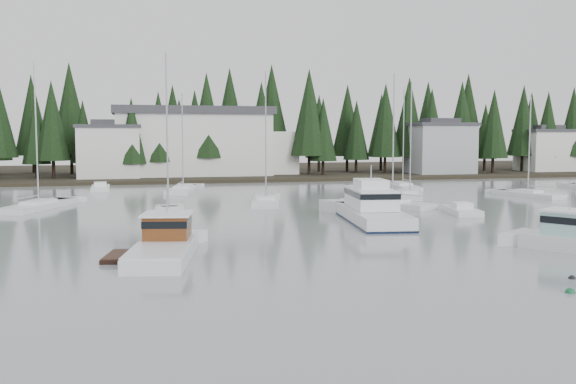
# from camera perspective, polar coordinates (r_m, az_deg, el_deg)

# --- Properties ---
(ground) EXTENTS (260.00, 260.00, 0.00)m
(ground) POSITION_cam_1_polar(r_m,az_deg,el_deg) (26.81, 19.62, -10.08)
(ground) COLOR gray
(ground) RESTS_ON ground
(far_shore_land) EXTENTS (240.00, 54.00, 1.00)m
(far_shore_land) POSITION_cam_1_polar(r_m,az_deg,el_deg) (119.67, -6.62, 1.73)
(far_shore_land) COLOR black
(far_shore_land) RESTS_ON ground
(conifer_treeline) EXTENTS (200.00, 22.00, 20.00)m
(conifer_treeline) POSITION_cam_1_polar(r_m,az_deg,el_deg) (108.77, -5.92, 1.40)
(conifer_treeline) COLOR black
(conifer_treeline) RESTS_ON ground
(house_west) EXTENTS (9.54, 7.42, 8.75)m
(house_west) POSITION_cam_1_polar(r_m,az_deg,el_deg) (100.70, -15.63, 3.60)
(house_west) COLOR silver
(house_west) RESTS_ON ground
(house_east_a) EXTENTS (10.60, 8.48, 9.25)m
(house_east_a) POSITION_cam_1_polar(r_m,az_deg,el_deg) (111.61, 13.32, 3.91)
(house_east_a) COLOR #999EA0
(house_east_a) RESTS_ON ground
(house_east_b) EXTENTS (9.54, 7.42, 8.25)m
(house_east_b) POSITION_cam_1_polar(r_m,az_deg,el_deg) (124.74, 21.97, 3.55)
(house_east_b) COLOR silver
(house_east_b) RESTS_ON ground
(harbor_inn) EXTENTS (29.50, 11.50, 10.90)m
(harbor_inn) POSITION_cam_1_polar(r_m,az_deg,el_deg) (104.58, -7.29, 4.41)
(harbor_inn) COLOR silver
(harbor_inn) RESTS_ON ground
(lobster_boat_brown) EXTENTS (5.77, 9.59, 4.54)m
(lobster_boat_brown) POSITION_cam_1_polar(r_m,az_deg,el_deg) (37.06, -11.08, -4.91)
(lobster_boat_brown) COLOR silver
(lobster_boat_brown) RESTS_ON ground
(cabin_cruiser_center) EXTENTS (5.29, 12.53, 5.22)m
(cabin_cruiser_center) POSITION_cam_1_polar(r_m,az_deg,el_deg) (51.48, 7.46, -1.78)
(cabin_cruiser_center) COLOR silver
(cabin_cruiser_center) RESTS_ON ground
(sailboat_0) EXTENTS (6.65, 8.80, 13.30)m
(sailboat_0) POSITION_cam_1_polar(r_m,az_deg,el_deg) (62.76, 9.26, -1.23)
(sailboat_0) COLOR silver
(sailboat_0) RESTS_ON ground
(sailboat_2) EXTENTS (4.66, 8.79, 11.68)m
(sailboat_2) POSITION_cam_1_polar(r_m,az_deg,el_deg) (77.15, 20.54, -0.33)
(sailboat_2) COLOR silver
(sailboat_2) RESTS_ON ground
(sailboat_3) EXTENTS (5.97, 9.30, 13.31)m
(sailboat_3) POSITION_cam_1_polar(r_m,az_deg,el_deg) (73.14, 10.77, -0.37)
(sailboat_3) COLOR silver
(sailboat_3) RESTS_ON ground
(sailboat_5) EXTENTS (6.45, 11.17, 14.39)m
(sailboat_5) POSITION_cam_1_polar(r_m,az_deg,el_deg) (65.03, -21.28, -1.29)
(sailboat_5) COLOR silver
(sailboat_5) RESTS_ON ground
(sailboat_7) EXTENTS (4.05, 10.42, 13.27)m
(sailboat_7) POSITION_cam_1_polar(r_m,az_deg,el_deg) (84.90, 10.16, 0.38)
(sailboat_7) COLOR silver
(sailboat_7) RESTS_ON ground
(sailboat_8) EXTENTS (3.14, 10.15, 14.16)m
(sailboat_8) POSITION_cam_1_polar(r_m,az_deg,el_deg) (54.49, -10.58, -2.19)
(sailboat_8) COLOR silver
(sailboat_8) RESTS_ON ground
(sailboat_9) EXTENTS (4.76, 10.48, 13.80)m
(sailboat_9) POSITION_cam_1_polar(r_m,az_deg,el_deg) (64.96, -1.97, -0.96)
(sailboat_9) COLOR silver
(sailboat_9) RESTS_ON ground
(sailboat_10) EXTENTS (5.21, 10.88, 12.47)m
(sailboat_10) POSITION_cam_1_polar(r_m,az_deg,el_deg) (79.70, -9.29, 0.08)
(sailboat_10) COLOR silver
(sailboat_10) RESTS_ON ground
(runabout_1) EXTENTS (3.12, 5.35, 1.42)m
(runabout_1) POSITION_cam_1_polar(r_m,az_deg,el_deg) (58.41, 15.23, -1.75)
(runabout_1) COLOR silver
(runabout_1) RESTS_ON ground
(runabout_3) EXTENTS (2.38, 6.24, 1.42)m
(runabout_3) POSITION_cam_1_polar(r_m,az_deg,el_deg) (83.88, -16.33, 0.24)
(runabout_3) COLOR silver
(runabout_3) RESTS_ON ground
(mooring_buoy_green) EXTENTS (0.43, 0.43, 0.43)m
(mooring_buoy_green) POSITION_cam_1_polar(r_m,az_deg,el_deg) (30.97, 23.79, -8.19)
(mooring_buoy_green) COLOR #145933
(mooring_buoy_green) RESTS_ON ground
(mooring_buoy_dark) EXTENTS (0.35, 0.35, 0.35)m
(mooring_buoy_dark) POSITION_cam_1_polar(r_m,az_deg,el_deg) (33.94, 23.93, -7.06)
(mooring_buoy_dark) COLOR black
(mooring_buoy_dark) RESTS_ON ground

